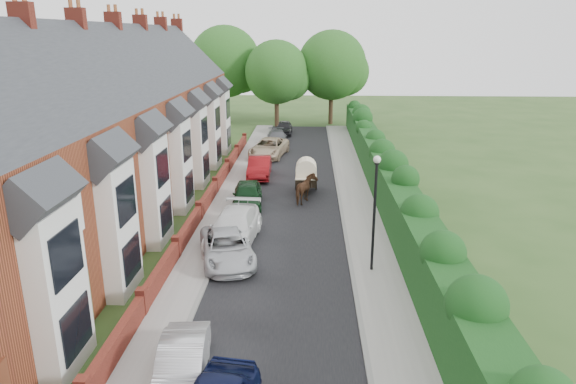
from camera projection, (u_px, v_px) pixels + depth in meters
The scene contains 23 objects.
ground at pixel (289, 319), 18.55m from camera, with size 140.00×140.00×0.00m, color #2D4C1E.
road at pixel (288, 215), 29.06m from camera, with size 6.00×58.00×0.02m, color black.
pavement_hedge_side at pixel (361, 216), 28.88m from camera, with size 2.20×58.00×0.12m, color gray.
pavement_house_side at pixel (221, 214), 29.20m from camera, with size 1.70×58.00×0.12m, color gray.
kerb_hedge_side at pixel (342, 215), 28.92m from camera, with size 0.18×58.00×0.13m, color gray.
kerb_house_side at pixel (235, 214), 29.17m from camera, with size 0.18×58.00×0.13m, color gray.
hedge at pixel (395, 190), 28.35m from camera, with size 2.10×58.00×2.85m.
terrace_row at pixel (92, 140), 27.19m from camera, with size 9.05×40.50×11.50m.
garden_wall_row at pixel (199, 213), 28.17m from camera, with size 0.35×40.35×1.10m.
lamppost at pixel (375, 200), 21.25m from camera, with size 0.32×0.32×5.16m.
tree_far_left at pixel (280, 74), 55.21m from camera, with size 7.14×6.80×9.29m.
tree_far_right at pixel (335, 67), 56.69m from camera, with size 7.98×7.60×10.31m.
tree_far_back at pixel (229, 63), 58.04m from camera, with size 8.40×8.00×10.82m.
car_silver_a at pixel (182, 364), 15.00m from camera, with size 1.34×3.85×1.27m, color #B1B0B5.
car_silver_b at pixel (227, 247), 23.08m from camera, with size 2.22×4.81×1.34m, color #BABDC2.
car_white at pixel (234, 228), 25.12m from camera, with size 2.19×5.39×1.57m, color white.
car_green at pixel (247, 194), 30.48m from camera, with size 1.70×4.22×1.44m, color black.
car_red at pixel (259, 167), 36.65m from camera, with size 1.55×4.44×1.46m, color maroon.
car_beige at pixel (269, 148), 42.72m from camera, with size 2.51×5.44×1.51m, color tan.
car_grey at pixel (277, 138), 47.51m from camera, with size 1.78×4.37×1.27m, color #525559.
car_black at pixel (284, 128), 52.06m from camera, with size 1.61×4.01×1.37m, color black.
horse at pixel (306, 189), 31.00m from camera, with size 0.92×2.02×1.71m, color #472B1A.
horse_cart at pixel (306, 173), 32.95m from camera, with size 1.42×3.13×2.26m.
Camera 1 is at (0.66, -16.34, 9.89)m, focal length 32.00 mm.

